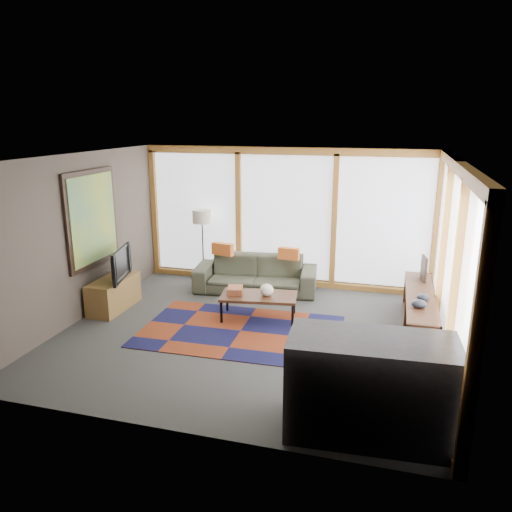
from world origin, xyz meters
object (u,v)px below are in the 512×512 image
(bookshelf, at_px, (419,314))
(tv_console, at_px, (114,294))
(floor_lamp, at_px, (203,246))
(television, at_px, (116,264))
(bar_counter, at_px, (370,387))
(coffee_table, at_px, (259,307))
(sofa, at_px, (256,274))

(bookshelf, distance_m, tv_console, 4.92)
(floor_lamp, xyz_separation_m, television, (-0.83, -1.74, 0.08))
(tv_console, xyz_separation_m, bar_counter, (4.33, -2.36, 0.26))
(bookshelf, relative_size, television, 2.56)
(coffee_table, bearing_deg, floor_lamp, 135.61)
(floor_lamp, relative_size, tv_console, 1.35)
(sofa, xyz_separation_m, bookshelf, (2.85, -1.13, -0.03))
(bookshelf, bearing_deg, bar_counter, -101.78)
(sofa, relative_size, floor_lamp, 1.55)
(sofa, bearing_deg, tv_console, -150.41)
(sofa, xyz_separation_m, coffee_table, (0.41, -1.27, -0.12))
(tv_console, bearing_deg, television, -1.73)
(television, bearing_deg, sofa, -65.99)
(tv_console, xyz_separation_m, television, (0.09, -0.00, 0.53))
(bookshelf, height_order, television, television)
(sofa, distance_m, tv_console, 2.55)
(floor_lamp, bearing_deg, bar_counter, -50.35)
(bookshelf, xyz_separation_m, television, (-4.81, -0.39, 0.50))
(bar_counter, bearing_deg, sofa, 116.99)
(tv_console, bearing_deg, coffee_table, 5.65)
(tv_console, bearing_deg, floor_lamp, 62.05)
(sofa, relative_size, bookshelf, 0.94)
(coffee_table, xyz_separation_m, bookshelf, (2.45, 0.14, 0.10))
(tv_console, distance_m, television, 0.54)
(floor_lamp, bearing_deg, sofa, -11.41)
(coffee_table, bearing_deg, tv_console, -174.35)
(floor_lamp, height_order, tv_console, floor_lamp)
(television, xyz_separation_m, bar_counter, (4.24, -2.36, -0.27))
(sofa, xyz_separation_m, bar_counter, (2.28, -3.88, 0.20))
(bookshelf, distance_m, television, 4.85)
(coffee_table, bearing_deg, bar_counter, -54.32)
(coffee_table, bearing_deg, sofa, 107.73)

